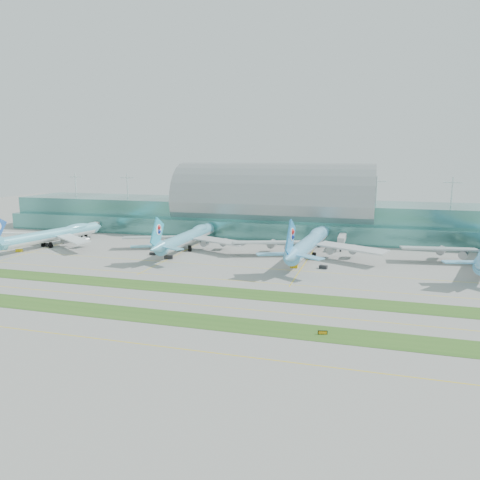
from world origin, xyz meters
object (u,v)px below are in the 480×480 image
(airliner_c, at_px, (309,242))
(taxiway_sign_east, at_px, (323,333))
(airliner_b, at_px, (187,237))
(terminal, at_px, (273,211))
(airliner_a, at_px, (53,234))

(airliner_c, bearing_deg, taxiway_sign_east, -75.85)
(airliner_b, height_order, airliner_c, airliner_c)
(airliner_b, relative_size, airliner_c, 0.92)
(terminal, bearing_deg, taxiway_sign_east, -73.21)
(taxiway_sign_east, bearing_deg, airliner_a, 138.09)
(terminal, bearing_deg, airliner_c, -63.32)
(airliner_b, xyz_separation_m, taxiway_sign_east, (79.66, -97.72, -6.00))
(airliner_b, relative_size, taxiway_sign_east, 29.65)
(airliner_a, relative_size, airliner_c, 0.87)
(airliner_a, bearing_deg, airliner_c, 16.79)
(airliner_a, height_order, taxiway_sign_east, airliner_a)
(airliner_b, distance_m, airliner_c, 62.70)
(airliner_a, relative_size, airliner_b, 0.95)
(terminal, distance_m, airliner_b, 68.16)
(terminal, height_order, taxiway_sign_east, terminal)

